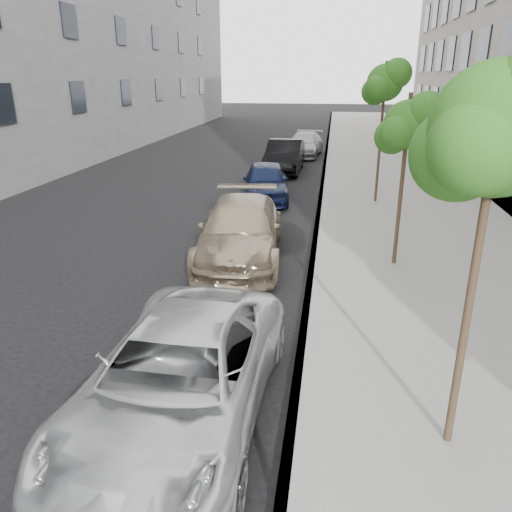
% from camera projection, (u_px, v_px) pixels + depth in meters
% --- Properties ---
extents(ground, '(160.00, 160.00, 0.00)m').
position_uv_depth(ground, '(175.00, 511.00, 5.57)').
color(ground, black).
rests_on(ground, ground).
extents(sidewalk, '(6.40, 72.00, 0.14)m').
position_uv_depth(sidewalk, '(383.00, 161.00, 27.21)').
color(sidewalk, gray).
rests_on(sidewalk, ground).
extents(curb, '(0.15, 72.00, 0.14)m').
position_uv_depth(curb, '(325.00, 160.00, 27.65)').
color(curb, '#9E9B93').
rests_on(curb, ground).
extents(tree_near, '(1.74, 1.54, 4.78)m').
position_uv_depth(tree_near, '(500.00, 129.00, 5.11)').
color(tree_near, '#38281C').
rests_on(tree_near, sidewalk).
extents(tree_mid, '(1.51, 1.31, 4.10)m').
position_uv_depth(tree_mid, '(409.00, 125.00, 11.34)').
color(tree_mid, '#38281C').
rests_on(tree_mid, sidewalk).
extents(tree_far, '(1.62, 1.42, 4.96)m').
position_uv_depth(tree_far, '(386.00, 83.00, 17.10)').
color(tree_far, '#38281C').
rests_on(tree_far, sidewalk).
extents(minivan, '(2.50, 5.17, 1.42)m').
position_uv_depth(minivan, '(179.00, 377.00, 6.79)').
color(minivan, silver).
rests_on(minivan, ground).
extents(suv, '(2.57, 5.35, 1.50)m').
position_uv_depth(suv, '(240.00, 230.00, 12.98)').
color(suv, tan).
rests_on(suv, ground).
extents(sedan_blue, '(2.20, 4.35, 1.42)m').
position_uv_depth(sedan_blue, '(266.00, 182.00, 19.03)').
color(sedan_blue, black).
rests_on(sedan_blue, ground).
extents(sedan_black, '(1.70, 4.68, 1.53)m').
position_uv_depth(sedan_black, '(285.00, 156.00, 24.47)').
color(sedan_black, black).
rests_on(sedan_black, ground).
extents(sedan_rear, '(2.28, 4.75, 1.33)m').
position_uv_depth(sedan_rear, '(304.00, 144.00, 29.26)').
color(sedan_rear, '#9B9DA3').
rests_on(sedan_rear, ground).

